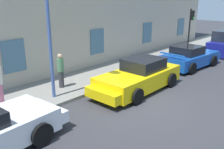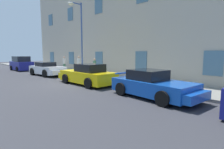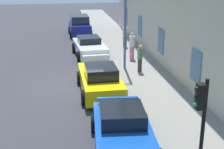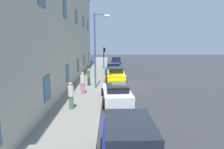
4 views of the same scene
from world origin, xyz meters
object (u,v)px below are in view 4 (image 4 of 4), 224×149
sportscar_yellow_flank (116,76)px  street_lamp (99,38)px  sportscar_red_lead (116,93)px  traffic_light (104,54)px  pedestrian_admiring (83,83)px  pedestrian_strolling (89,77)px  hatchback_distant (116,63)px  sportscar_white_middle (114,68)px  pedestrian_bystander (71,96)px

sportscar_yellow_flank → street_lamp: size_ratio=0.75×
sportscar_red_lead → sportscar_yellow_flank: sportscar_yellow_flank is taller
traffic_light → pedestrian_admiring: traffic_light is taller
pedestrian_admiring → pedestrian_strolling: (2.81, -0.16, -0.06)m
hatchback_distant → traffic_light: (-2.29, 1.78, 1.57)m
hatchback_distant → sportscar_red_lead: bearing=178.5°
sportscar_yellow_flank → pedestrian_admiring: size_ratio=2.78×
sportscar_white_middle → street_lamp: street_lamp is taller
pedestrian_admiring → sportscar_white_middle: bearing=-14.2°
sportscar_yellow_flank → pedestrian_strolling: (-2.32, 2.64, 0.34)m
street_lamp → pedestrian_admiring: (-1.89, 1.26, -3.50)m
pedestrian_admiring → pedestrian_strolling: bearing=-3.3°
hatchback_distant → traffic_light: bearing=142.1°
sportscar_white_middle → pedestrian_bystander: size_ratio=2.73×
sportscar_yellow_flank → hatchback_distant: bearing=-1.5°
pedestrian_strolling → hatchback_distant: bearing=-12.7°
sportscar_red_lead → pedestrian_admiring: (1.51, 2.61, 0.43)m
sportscar_white_middle → pedestrian_admiring: 11.12m
sportscar_red_lead → pedestrian_strolling: 4.98m
traffic_light → sportscar_yellow_flank: bearing=-169.7°
sportscar_red_lead → sportscar_white_middle: 12.28m
sportscar_red_lead → pedestrian_admiring: size_ratio=2.62×
traffic_light → sportscar_white_middle: bearing=-151.9°
sportscar_red_lead → pedestrian_strolling: (4.32, 2.45, 0.37)m
sportscar_yellow_flank → sportscar_white_middle: sportscar_yellow_flank is taller
sportscar_white_middle → traffic_light: bearing=28.1°
sportscar_red_lead → hatchback_distant: 17.24m
sportscar_red_lead → hatchback_distant: size_ratio=1.26×
traffic_light → pedestrian_strolling: traffic_light is taller
sportscar_red_lead → sportscar_white_middle: size_ratio=0.99×
pedestrian_bystander → street_lamp: bearing=-15.7°
sportscar_red_lead → sportscar_white_middle: (12.28, -0.11, -0.00)m
hatchback_distant → street_lamp: bearing=172.5°
sportscar_white_middle → hatchback_distant: 4.97m
sportscar_yellow_flank → pedestrian_bystander: (-8.51, 3.03, 0.38)m
hatchback_distant → pedestrian_bystander: pedestrian_bystander is taller
sportscar_white_middle → pedestrian_strolling: pedestrian_strolling is taller
pedestrian_admiring → traffic_light: bearing=-5.5°
street_lamp → sportscar_red_lead: bearing=-158.2°
sportscar_red_lead → street_lamp: size_ratio=0.71×
street_lamp → hatchback_distant: bearing=-7.5°
sportscar_white_middle → pedestrian_bystander: (-14.15, 2.95, 0.41)m
pedestrian_strolling → pedestrian_bystander: 6.20m
sportscar_white_middle → pedestrian_bystander: pedestrian_bystander is taller
street_lamp → pedestrian_bystander: size_ratio=3.83×
sportscar_red_lead → hatchback_distant: (17.24, -0.46, 0.21)m
street_lamp → pedestrian_strolling: 3.84m
street_lamp → pedestrian_strolling: size_ratio=4.05×
sportscar_yellow_flank → pedestrian_strolling: bearing=131.3°
pedestrian_admiring → pedestrian_bystander: (-3.38, 0.23, -0.03)m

